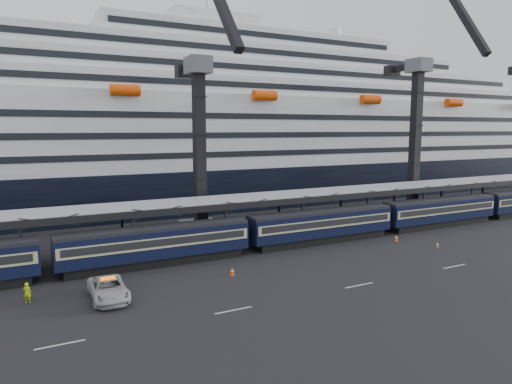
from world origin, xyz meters
TOP-DOWN VIEW (x-y plane):
  - ground at (0.00, 0.00)m, footprint 260.00×260.00m
  - train at (-4.65, 10.00)m, footprint 133.05×3.00m
  - canopy at (0.00, 14.00)m, footprint 130.00×6.25m
  - cruise_ship at (-1.08, 45.99)m, footprint 214.09×28.84m
  - crane_dark_near at (-20.00, 18.59)m, footprint 4.50×17.75m
  - crane_dark_mid at (15.00, 17.59)m, footprint 4.50×18.24m
  - pickup_truck at (-33.91, 2.67)m, footprint 2.78×5.94m
  - worker at (-39.68, 4.77)m, footprint 0.71×0.61m
  - traffic_cone_a at (-34.37, 6.33)m, footprint 0.37×0.37m
  - traffic_cone_b at (-34.13, 1.80)m, footprint 0.38×0.38m
  - traffic_cone_c at (-22.67, 3.60)m, footprint 0.40×0.40m
  - traffic_cone_d at (0.42, 6.39)m, footprint 0.40×0.40m
  - traffic_cone_e at (2.39, 1.94)m, footprint 0.34×0.34m

SIDE VIEW (x-z plane):
  - ground at x=0.00m, z-range 0.00..0.00m
  - traffic_cone_e at x=2.39m, z-range 0.00..0.68m
  - traffic_cone_a at x=-34.37m, z-range 0.00..0.74m
  - traffic_cone_b at x=-34.13m, z-range 0.00..0.75m
  - traffic_cone_d at x=0.42m, z-range -0.01..0.79m
  - traffic_cone_c at x=-22.67m, z-range -0.01..0.79m
  - worker at x=-39.68m, z-range 0.00..1.64m
  - pickup_truck at x=-33.91m, z-range 0.00..1.65m
  - train at x=-4.65m, z-range 0.18..4.23m
  - canopy at x=0.00m, z-range 2.49..8.01m
  - crane_dark_near at x=-20.00m, z-range -5.61..29.47m
  - cruise_ship at x=-1.08m, z-range -4.66..29.34m
  - crane_dark_mid at x=15.00m, z-range -6.46..33.18m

